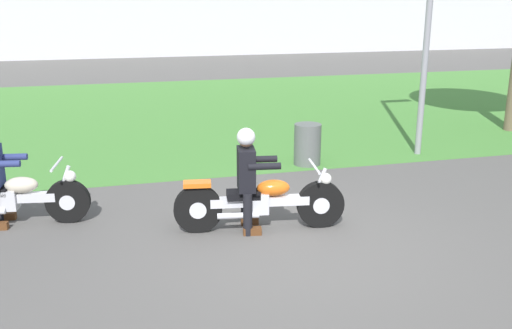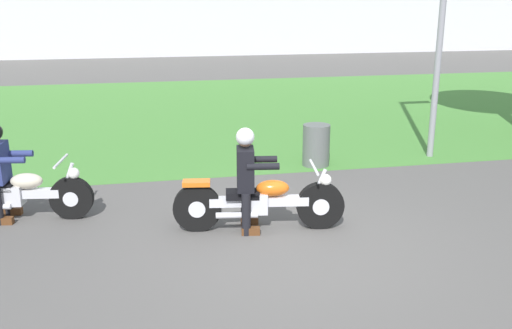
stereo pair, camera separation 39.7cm
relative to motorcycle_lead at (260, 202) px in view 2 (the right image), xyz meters
name	(u,v)px [view 2 (the right image)]	position (x,y,z in m)	size (l,w,h in m)	color
ground	(294,252)	(0.27, -0.80, -0.39)	(120.00, 120.00, 0.00)	#565451
grass_verge	(205,111)	(0.27, 8.39, -0.39)	(60.00, 12.00, 0.01)	#478438
motorcycle_lead	(260,202)	(0.00, 0.00, 0.00)	(2.28, 0.69, 0.88)	black
rider_lead	(247,171)	(-0.17, 0.03, 0.43)	(0.59, 0.51, 1.40)	black
motorcycle_follow	(15,194)	(-3.26, 1.04, -0.01)	(2.14, 0.67, 0.86)	black
trash_can	(316,145)	(1.66, 2.78, -0.01)	(0.50, 0.50, 0.77)	#595E5B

